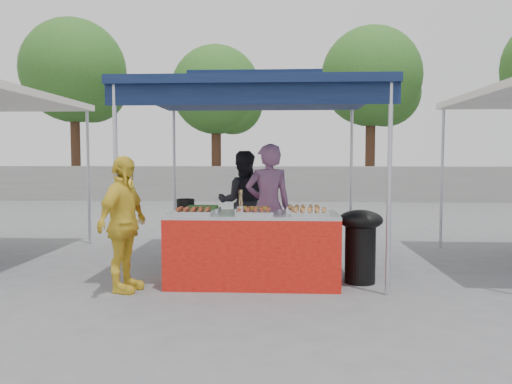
{
  "coord_description": "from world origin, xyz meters",
  "views": [
    {
      "loc": [
        0.35,
        -5.94,
        1.51
      ],
      "look_at": [
        0.0,
        0.6,
        1.05
      ],
      "focal_mm": 35.0,
      "sensor_mm": 36.0,
      "label": 1
    }
  ],
  "objects_px": {
    "vendor_table": "(253,249)",
    "helper_man": "(243,202)",
    "wok_burner": "(360,239)",
    "vendor_woman": "(268,207)",
    "customer_person": "(123,224)",
    "cooking_pot": "(185,204)"
  },
  "relations": [
    {
      "from": "vendor_table",
      "to": "helper_man",
      "type": "distance_m",
      "value": 1.99
    },
    {
      "from": "vendor_table",
      "to": "wok_burner",
      "type": "bearing_deg",
      "value": 5.89
    },
    {
      "from": "wok_burner",
      "to": "vendor_woman",
      "type": "xyz_separation_m",
      "value": [
        -1.13,
        0.73,
        0.32
      ]
    },
    {
      "from": "vendor_table",
      "to": "customer_person",
      "type": "bearing_deg",
      "value": -164.6
    },
    {
      "from": "vendor_table",
      "to": "cooking_pot",
      "type": "height_order",
      "value": "cooking_pot"
    },
    {
      "from": "vendor_table",
      "to": "vendor_woman",
      "type": "height_order",
      "value": "vendor_woman"
    },
    {
      "from": "cooking_pot",
      "to": "helper_man",
      "type": "relative_size",
      "value": 0.14
    },
    {
      "from": "vendor_woman",
      "to": "customer_person",
      "type": "relative_size",
      "value": 1.11
    },
    {
      "from": "wok_burner",
      "to": "helper_man",
      "type": "bearing_deg",
      "value": 144.18
    },
    {
      "from": "vendor_table",
      "to": "wok_burner",
      "type": "relative_size",
      "value": 2.26
    },
    {
      "from": "cooking_pot",
      "to": "wok_burner",
      "type": "xyz_separation_m",
      "value": [
        2.15,
        -0.22,
        -0.39
      ]
    },
    {
      "from": "wok_burner",
      "to": "vendor_woman",
      "type": "relative_size",
      "value": 0.53
    },
    {
      "from": "customer_person",
      "to": "cooking_pot",
      "type": "bearing_deg",
      "value": -23.08
    },
    {
      "from": "helper_man",
      "to": "cooking_pot",
      "type": "bearing_deg",
      "value": 62.81
    },
    {
      "from": "wok_burner",
      "to": "customer_person",
      "type": "relative_size",
      "value": 0.58
    },
    {
      "from": "cooking_pot",
      "to": "customer_person",
      "type": "bearing_deg",
      "value": -126.68
    },
    {
      "from": "wok_burner",
      "to": "helper_man",
      "type": "distance_m",
      "value": 2.4
    },
    {
      "from": "vendor_woman",
      "to": "helper_man",
      "type": "xyz_separation_m",
      "value": [
        -0.43,
        1.07,
        -0.04
      ]
    },
    {
      "from": "cooking_pot",
      "to": "wok_burner",
      "type": "bearing_deg",
      "value": -5.94
    },
    {
      "from": "vendor_table",
      "to": "customer_person",
      "type": "xyz_separation_m",
      "value": [
        -1.43,
        -0.39,
        0.34
      ]
    },
    {
      "from": "wok_burner",
      "to": "customer_person",
      "type": "bearing_deg",
      "value": -155.76
    },
    {
      "from": "helper_man",
      "to": "wok_burner",
      "type": "bearing_deg",
      "value": 124.45
    }
  ]
}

